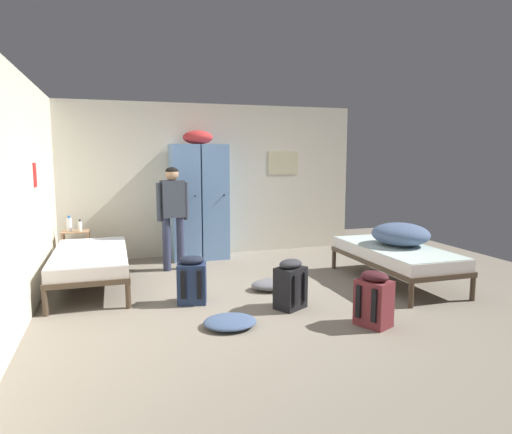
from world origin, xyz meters
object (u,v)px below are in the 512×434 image
(person_traveler, at_px, (173,208))
(clothes_pile_denim, at_px, (230,322))
(locker_bank, at_px, (199,199))
(bedding_heap, at_px, (401,234))
(backpack_black, at_px, (290,285))
(lotion_bottle, at_px, (80,226))
(bed_left_rear, at_px, (90,259))
(bed_right, at_px, (395,255))
(clothes_pile_grey, at_px, (275,284))
(shelf_unit, at_px, (76,246))
(backpack_navy, at_px, (192,281))
(water_bottle, at_px, (69,224))
(backpack_maroon, at_px, (374,300))

(person_traveler, height_order, clothes_pile_denim, person_traveler)
(locker_bank, relative_size, person_traveler, 1.37)
(bedding_heap, distance_m, backpack_black, 1.93)
(lotion_bottle, bearing_deg, backpack_black, -48.03)
(bedding_heap, relative_size, person_traveler, 0.52)
(bed_left_rear, relative_size, bed_right, 1.00)
(bedding_heap, bearing_deg, clothes_pile_grey, 175.54)
(shelf_unit, relative_size, person_traveler, 0.38)
(bed_right, bearing_deg, backpack_navy, -179.52)
(shelf_unit, xyz_separation_m, water_bottle, (-0.08, 0.02, 0.33))
(bed_right, distance_m, backpack_maroon, 1.67)
(water_bottle, bearing_deg, backpack_black, -46.89)
(water_bottle, xyz_separation_m, clothes_pile_grey, (2.53, -1.90, -0.61))
(backpack_navy, bearing_deg, backpack_black, -26.70)
(person_traveler, bearing_deg, backpack_navy, -89.97)
(backpack_black, bearing_deg, shelf_unit, 132.38)
(water_bottle, xyz_separation_m, clothes_pile_denim, (1.68, -2.96, -0.62))
(locker_bank, relative_size, clothes_pile_denim, 3.93)
(clothes_pile_grey, bearing_deg, shelf_unit, 142.42)
(bed_left_rear, xyz_separation_m, clothes_pile_denim, (1.35, -1.79, -0.33))
(clothes_pile_denim, bearing_deg, person_traveler, 95.44)
(bedding_heap, distance_m, backpack_maroon, 1.82)
(bed_left_rear, xyz_separation_m, backpack_black, (2.12, -1.45, -0.12))
(bed_left_rear, height_order, water_bottle, water_bottle)
(backpack_black, relative_size, backpack_maroon, 1.00)
(locker_bank, relative_size, bedding_heap, 2.62)
(lotion_bottle, distance_m, backpack_navy, 2.46)
(locker_bank, relative_size, bed_left_rear, 1.09)
(backpack_black, bearing_deg, person_traveler, 115.38)
(shelf_unit, bearing_deg, backpack_navy, -56.76)
(locker_bank, height_order, clothes_pile_grey, locker_bank)
(bed_left_rear, distance_m, clothes_pile_grey, 2.34)
(bed_left_rear, bearing_deg, lotion_bottle, 99.21)
(person_traveler, height_order, water_bottle, person_traveler)
(bed_left_rear, relative_size, person_traveler, 1.26)
(locker_bank, distance_m, bed_left_rear, 2.17)
(locker_bank, bearing_deg, clothes_pile_grey, -74.34)
(lotion_bottle, xyz_separation_m, backpack_black, (2.30, -2.56, -0.39))
(shelf_unit, xyz_separation_m, clothes_pile_grey, (2.45, -1.88, -0.28))
(person_traveler, relative_size, backpack_navy, 2.74)
(bed_right, bearing_deg, person_traveler, 149.68)
(water_bottle, height_order, lotion_bottle, water_bottle)
(locker_bank, bearing_deg, backpack_black, -79.85)
(backpack_navy, height_order, clothes_pile_grey, backpack_navy)
(locker_bank, height_order, water_bottle, locker_bank)
(backpack_navy, xyz_separation_m, backpack_maroon, (1.60, -1.23, 0.00))
(water_bottle, xyz_separation_m, backpack_maroon, (3.05, -3.35, -0.41))
(locker_bank, height_order, bed_left_rear, locker_bank)
(shelf_unit, bearing_deg, backpack_maroon, -48.23)
(locker_bank, height_order, lotion_bottle, locker_bank)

